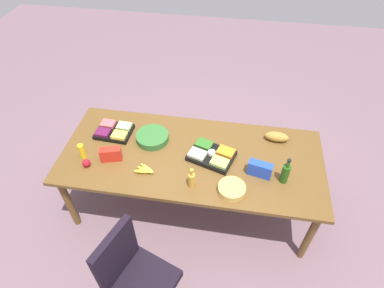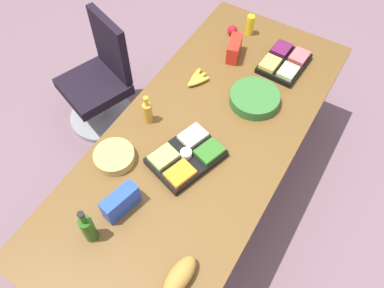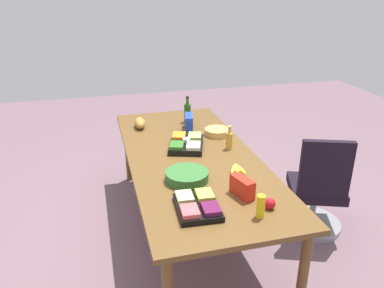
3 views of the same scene
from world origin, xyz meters
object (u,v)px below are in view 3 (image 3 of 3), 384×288
Objects in this scene: chip_bag_blue at (189,122)px; chip_bowl at (217,132)px; salad_bowl at (187,176)px; banana_bunch at (237,169)px; wine_bottle at (187,112)px; mustard_bottle at (261,206)px; apple_red at (270,204)px; conference_table at (192,162)px; fruit_platter at (197,206)px; bread_loaf at (140,123)px; office_chair at (316,195)px; dressing_bottle at (229,140)px; chip_bag_red at (242,187)px; veggie_tray at (186,143)px.

chip_bag_blue is 0.33m from chip_bowl.
chip_bowl is (-0.85, 0.52, -0.01)m from salad_bowl.
banana_bunch is 0.90× the size of chip_bag_blue.
wine_bottle is 1.91m from mustard_bottle.
mustard_bottle reaches higher than apple_red.
fruit_platter is at bearing -12.17° from conference_table.
salad_bowl is at bearing -14.27° from wine_bottle.
bread_loaf is at bearing -119.48° from chip_bowl.
dressing_bottle is (-0.33, -0.76, 0.50)m from office_chair.
bread_loaf is 1.04m from dressing_bottle.
office_chair is at bearing 96.99° from salad_bowl.
wine_bottle reaches higher than mustard_bottle.
banana_bunch is 1.06m from chip_bag_blue.
office_chair is 1.57m from wine_bottle.
wine_bottle reaches higher than salad_bowl.
banana_bunch is 0.53× the size of fruit_platter.
veggie_tray is at bearing -169.48° from chip_bag_red.
veggie_tray is 0.48m from chip_bag_blue.
conference_table is at bearing -41.53° from chip_bowl.
chip_bag_red is at bearing -15.79° from banana_bunch.
wine_bottle is at bearing 169.49° from chip_bag_blue.
salad_bowl is (0.16, -1.28, 0.45)m from office_chair.
chip_bag_blue is at bearing 164.99° from salad_bowl.
fruit_platter is (1.72, -0.36, -0.08)m from wine_bottle.
mustard_bottle is (1.86, 0.53, 0.03)m from bread_loaf.
conference_table is 6.81× the size of fruit_platter.
chip_bag_red is 0.28m from mustard_bottle.
dressing_bottle is 0.67× the size of salad_bowl.
veggie_tray is 1.48× the size of salad_bowl.
chip_bag_blue is at bearing -172.72° from banana_bunch.
chip_bag_red is 0.81× the size of chip_bowl.
apple_red is 1.62m from chip_bag_blue.
chip_bag_red reaches higher than fruit_platter.
dressing_bottle is at bearing 168.38° from banana_bunch.
banana_bunch is 2.61× the size of apple_red.
chip_bowl is at bearing 60.52° from bread_loaf.
chip_bag_red is 0.46m from salad_bowl.
wine_bottle is at bearing 168.36° from conference_table.
office_chair is 1.36m from salad_bowl.
apple_red is at bearing 16.87° from conference_table.
chip_bag_blue reaches higher than banana_bunch.
office_chair is 1.17m from chip_bag_red.
conference_table is 2.59× the size of office_chair.
wine_bottle reaches higher than conference_table.
office_chair is at bearing 116.73° from chip_bag_red.
veggie_tray reaches higher than apple_red.
chip_bag_red is at bearing -9.62° from chip_bowl.
office_chair is 1.12m from chip_bowl.
salad_bowl reaches higher than fruit_platter.
office_chair is at bearing 98.17° from banana_bunch.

